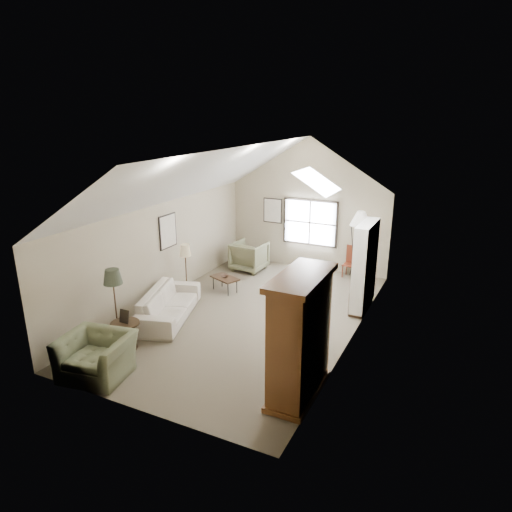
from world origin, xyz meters
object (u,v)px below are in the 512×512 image
at_px(side_table, 126,336).
at_px(side_chair, 350,262).
at_px(armoire, 300,337).
at_px(sofa, 169,304).
at_px(armchair_far, 249,256).
at_px(armchair_near, 97,356).
at_px(coffee_table, 225,284).

relative_size(side_table, side_chair, 0.64).
distance_m(armoire, side_table, 3.83).
relative_size(sofa, side_chair, 2.54).
relative_size(sofa, side_table, 3.99).
bearing_deg(side_table, armoire, 1.50).
relative_size(armchair_far, side_table, 1.64).
relative_size(armoire, armchair_near, 1.81).
bearing_deg(armchair_far, side_chair, -163.23).
bearing_deg(coffee_table, side_chair, 43.20).
height_order(armoire, armchair_far, armoire).
distance_m(armoire, sofa, 4.20).
distance_m(coffee_table, side_chair, 3.78).
relative_size(armchair_far, side_chair, 1.05).
xyz_separation_m(armoire, sofa, (-3.85, 1.50, -0.75)).
height_order(sofa, armchair_near, armchair_near).
bearing_deg(sofa, armoire, -129.16).
distance_m(armoire, armchair_far, 6.53).
distance_m(armoire, coffee_table, 5.02).
relative_size(armchair_near, side_chair, 1.31).
xyz_separation_m(coffee_table, side_table, (-0.28, -3.62, 0.09)).
bearing_deg(armchair_near, sofa, 86.20).
bearing_deg(side_table, sofa, 93.58).
bearing_deg(armchair_far, armoire, 127.02).
distance_m(armoire, armchair_near, 3.79).
distance_m(sofa, side_table, 1.60).
xyz_separation_m(armchair_far, side_chair, (2.94, 0.73, 0.02)).
bearing_deg(sofa, side_table, 165.75).
xyz_separation_m(coffee_table, side_chair, (2.75, 2.58, 0.26)).
height_order(sofa, coffee_table, sofa).
height_order(armchair_near, armchair_far, armchair_far).
relative_size(armoire, side_chair, 2.36).
bearing_deg(armoire, side_chair, 96.73).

